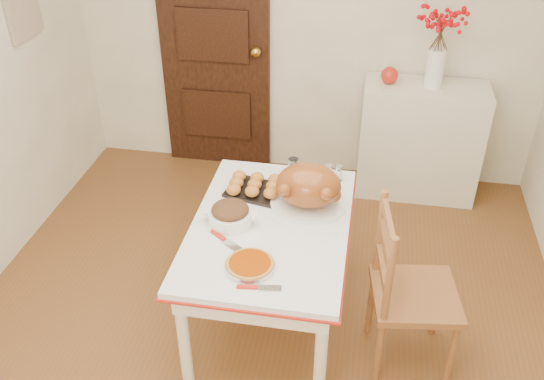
% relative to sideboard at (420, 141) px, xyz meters
% --- Properties ---
extents(floor, '(3.50, 4.00, 0.00)m').
position_rel_sideboard_xyz_m(floor, '(-0.90, -1.78, -0.44)').
color(floor, brown).
rests_on(floor, ground).
extents(wall_back, '(3.50, 0.00, 2.50)m').
position_rel_sideboard_xyz_m(wall_back, '(-0.90, 0.22, 0.81)').
color(wall_back, '#EDE6C9').
rests_on(wall_back, ground).
extents(door_back, '(0.85, 0.06, 2.06)m').
position_rel_sideboard_xyz_m(door_back, '(-1.60, 0.19, 0.59)').
color(door_back, black).
rests_on(door_back, ground).
extents(photo_board, '(0.03, 0.35, 0.45)m').
position_rel_sideboard_xyz_m(photo_board, '(-2.63, -0.58, 1.06)').
color(photo_board, tan).
rests_on(photo_board, ground).
extents(sideboard, '(0.88, 0.39, 0.88)m').
position_rel_sideboard_xyz_m(sideboard, '(0.00, 0.00, 0.00)').
color(sideboard, beige).
rests_on(sideboard, floor).
extents(kitchen_table, '(0.83, 1.21, 0.73)m').
position_rel_sideboard_xyz_m(kitchen_table, '(-0.85, -1.59, -0.08)').
color(kitchen_table, white).
rests_on(kitchen_table, floor).
extents(chair_oak, '(0.48, 0.48, 0.97)m').
position_rel_sideboard_xyz_m(chair_oak, '(-0.08, -1.70, 0.04)').
color(chair_oak, brown).
rests_on(chair_oak, floor).
extents(berry_vase, '(0.29, 0.29, 0.56)m').
position_rel_sideboard_xyz_m(berry_vase, '(0.03, 0.00, 0.72)').
color(berry_vase, white).
rests_on(berry_vase, sideboard).
extents(apple, '(0.12, 0.12, 0.12)m').
position_rel_sideboard_xyz_m(apple, '(-0.28, 0.00, 0.50)').
color(apple, red).
rests_on(apple, sideboard).
extents(turkey_platter, '(0.49, 0.44, 0.26)m').
position_rel_sideboard_xyz_m(turkey_platter, '(-0.67, -1.41, 0.41)').
color(turkey_platter, brown).
rests_on(turkey_platter, kitchen_table).
extents(pumpkin_pie, '(0.24, 0.24, 0.05)m').
position_rel_sideboard_xyz_m(pumpkin_pie, '(-0.88, -1.94, 0.31)').
color(pumpkin_pie, '#8C3000').
rests_on(pumpkin_pie, kitchen_table).
extents(stuffing_dish, '(0.35, 0.32, 0.11)m').
position_rel_sideboard_xyz_m(stuffing_dish, '(-1.05, -1.61, 0.34)').
color(stuffing_dish, '#4A2C19').
rests_on(stuffing_dish, kitchen_table).
extents(rolls_tray, '(0.34, 0.29, 0.08)m').
position_rel_sideboard_xyz_m(rolls_tray, '(-0.99, -1.31, 0.33)').
color(rolls_tray, '#C4702F').
rests_on(rolls_tray, kitchen_table).
extents(pie_server, '(0.21, 0.08, 0.01)m').
position_rel_sideboard_xyz_m(pie_server, '(-0.81, -2.07, 0.29)').
color(pie_server, silver).
rests_on(pie_server, kitchen_table).
extents(carving_knife, '(0.26, 0.22, 0.01)m').
position_rel_sideboard_xyz_m(carving_knife, '(-1.02, -1.79, 0.29)').
color(carving_knife, silver).
rests_on(carving_knife, kitchen_table).
extents(drinking_glass, '(0.07, 0.07, 0.10)m').
position_rel_sideboard_xyz_m(drinking_glass, '(-0.80, -1.08, 0.34)').
color(drinking_glass, white).
rests_on(drinking_glass, kitchen_table).
extents(shaker_pair, '(0.11, 0.06, 0.10)m').
position_rel_sideboard_xyz_m(shaker_pair, '(-0.56, -1.10, 0.34)').
color(shaker_pair, white).
rests_on(shaker_pair, kitchen_table).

